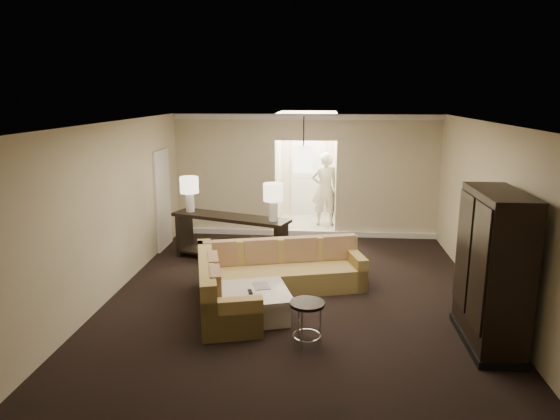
# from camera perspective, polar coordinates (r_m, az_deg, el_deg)

# --- Properties ---
(ground) EXTENTS (8.00, 8.00, 0.00)m
(ground) POSITION_cam_1_polar(r_m,az_deg,el_deg) (7.96, 1.74, -10.80)
(ground) COLOR black
(ground) RESTS_ON ground
(wall_back) EXTENTS (6.00, 0.04, 2.80)m
(wall_back) POSITION_cam_1_polar(r_m,az_deg,el_deg) (11.42, 2.93, 3.91)
(wall_back) COLOR beige
(wall_back) RESTS_ON ground
(wall_front) EXTENTS (6.00, 0.04, 2.80)m
(wall_front) POSITION_cam_1_polar(r_m,az_deg,el_deg) (3.77, -1.71, -15.95)
(wall_front) COLOR beige
(wall_front) RESTS_ON ground
(wall_left) EXTENTS (0.04, 8.00, 2.80)m
(wall_left) POSITION_cam_1_polar(r_m,az_deg,el_deg) (8.23, -19.55, -0.48)
(wall_left) COLOR beige
(wall_left) RESTS_ON ground
(wall_right) EXTENTS (0.04, 8.00, 2.80)m
(wall_right) POSITION_cam_1_polar(r_m,az_deg,el_deg) (7.94, 23.99, -1.35)
(wall_right) COLOR beige
(wall_right) RESTS_ON ground
(ceiling) EXTENTS (6.00, 8.00, 0.02)m
(ceiling) POSITION_cam_1_polar(r_m,az_deg,el_deg) (7.29, 1.89, 9.75)
(ceiling) COLOR white
(ceiling) RESTS_ON wall_back
(crown_molding) EXTENTS (6.00, 0.10, 0.12)m
(crown_molding) POSITION_cam_1_polar(r_m,az_deg,el_deg) (11.23, 3.00, 10.58)
(crown_molding) COLOR silver
(crown_molding) RESTS_ON wall_back
(baseboard) EXTENTS (6.00, 0.10, 0.12)m
(baseboard) POSITION_cam_1_polar(r_m,az_deg,el_deg) (11.66, 2.84, -2.64)
(baseboard) COLOR silver
(baseboard) RESTS_ON ground
(side_door) EXTENTS (0.05, 0.90, 2.10)m
(side_door) POSITION_cam_1_polar(r_m,az_deg,el_deg) (10.83, -13.24, 1.19)
(side_door) COLOR white
(side_door) RESTS_ON ground
(foyer) EXTENTS (1.44, 2.02, 2.80)m
(foyer) POSITION_cam_1_polar(r_m,az_deg,el_deg) (12.76, 3.14, 4.43)
(foyer) COLOR beige
(foyer) RESTS_ON ground
(sectional_sofa) EXTENTS (2.90, 2.75, 0.83)m
(sectional_sofa) POSITION_cam_1_polar(r_m,az_deg,el_deg) (8.11, -1.72, -7.81)
(sectional_sofa) COLOR brown
(sectional_sofa) RESTS_ON ground
(coffee_table) EXTENTS (1.29, 1.29, 0.43)m
(coffee_table) POSITION_cam_1_polar(r_m,az_deg,el_deg) (7.49, -3.07, -10.63)
(coffee_table) COLOR beige
(coffee_table) RESTS_ON ground
(console_table) EXTENTS (2.43, 1.30, 0.92)m
(console_table) POSITION_cam_1_polar(r_m,az_deg,el_deg) (9.81, -5.66, -2.78)
(console_table) COLOR black
(console_table) RESTS_ON ground
(armoire) EXTENTS (0.61, 1.43, 2.05)m
(armoire) POSITION_cam_1_polar(r_m,az_deg,el_deg) (7.02, 23.07, -6.62)
(armoire) COLOR black
(armoire) RESTS_ON ground
(drink_table) EXTENTS (0.46, 0.46, 0.58)m
(drink_table) POSITION_cam_1_polar(r_m,az_deg,el_deg) (6.69, 3.12, -11.77)
(drink_table) COLOR black
(drink_table) RESTS_ON ground
(table_lamp_left) EXTENTS (0.37, 0.37, 0.71)m
(table_lamp_left) POSITION_cam_1_polar(r_m,az_deg,el_deg) (10.10, -10.32, 2.44)
(table_lamp_left) COLOR white
(table_lamp_left) RESTS_ON console_table
(table_lamp_right) EXTENTS (0.37, 0.37, 0.71)m
(table_lamp_right) POSITION_cam_1_polar(r_m,az_deg,el_deg) (9.19, -0.78, 1.61)
(table_lamp_right) COLOR white
(table_lamp_right) RESTS_ON console_table
(pendant_light) EXTENTS (0.38, 0.38, 1.09)m
(pendant_light) POSITION_cam_1_polar(r_m,az_deg,el_deg) (10.06, 2.69, 5.83)
(pendant_light) COLOR black
(pendant_light) RESTS_ON ceiling
(person) EXTENTS (0.79, 0.58, 2.04)m
(person) POSITION_cam_1_polar(r_m,az_deg,el_deg) (12.45, 5.15, 2.86)
(person) COLOR beige
(person) RESTS_ON ground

